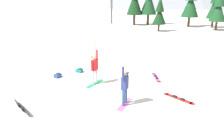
{
  "coord_description": "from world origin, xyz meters",
  "views": [
    {
      "loc": [
        2.73,
        -10.46,
        5.07
      ],
      "look_at": [
        0.2,
        1.43,
        1.0
      ],
      "focal_mm": 35.79,
      "sensor_mm": 36.0,
      "label": 1
    }
  ],
  "objects_px": {
    "snowboarder_foreground": "(125,86)",
    "backpack_teal": "(79,70)",
    "pine_tree_tall": "(160,13)",
    "trail_marker_pole": "(95,49)",
    "backpack_blue": "(58,75)",
    "pine_tree_broad": "(219,8)",
    "loose_snowboard_near_right": "(156,77)",
    "loose_snowboard_near_left": "(179,98)",
    "snowboarder_midground": "(95,69)",
    "pine_tree_twin": "(215,5)",
    "pine_tree_leaning": "(191,2)",
    "loose_snowboard_far_spare": "(21,107)"
  },
  "relations": [
    {
      "from": "snowboarder_foreground",
      "to": "pine_tree_broad",
      "type": "relative_size",
      "value": 0.33
    },
    {
      "from": "trail_marker_pole",
      "to": "snowboarder_foreground",
      "type": "bearing_deg",
      "value": -64.7
    },
    {
      "from": "loose_snowboard_near_left",
      "to": "backpack_blue",
      "type": "relative_size",
      "value": 2.91
    },
    {
      "from": "loose_snowboard_far_spare",
      "to": "backpack_teal",
      "type": "xyz_separation_m",
      "value": [
        0.77,
        5.7,
        -0.01
      ]
    },
    {
      "from": "snowboarder_foreground",
      "to": "pine_tree_twin",
      "type": "bearing_deg",
      "value": 71.86
    },
    {
      "from": "trail_marker_pole",
      "to": "pine_tree_broad",
      "type": "distance_m",
      "value": 23.5
    },
    {
      "from": "loose_snowboard_near_right",
      "to": "backpack_teal",
      "type": "distance_m",
      "value": 5.26
    },
    {
      "from": "snowboarder_midground",
      "to": "pine_tree_twin",
      "type": "xyz_separation_m",
      "value": [
        12.05,
        27.86,
        2.71
      ]
    },
    {
      "from": "backpack_teal",
      "to": "trail_marker_pole",
      "type": "height_order",
      "value": "trail_marker_pole"
    },
    {
      "from": "backpack_blue",
      "to": "loose_snowboard_near_left",
      "type": "bearing_deg",
      "value": -12.53
    },
    {
      "from": "loose_snowboard_far_spare",
      "to": "pine_tree_twin",
      "type": "relative_size",
      "value": 0.23
    },
    {
      "from": "pine_tree_broad",
      "to": "pine_tree_tall",
      "type": "distance_m",
      "value": 9.0
    },
    {
      "from": "snowboarder_foreground",
      "to": "backpack_teal",
      "type": "height_order",
      "value": "snowboarder_foreground"
    },
    {
      "from": "pine_tree_tall",
      "to": "loose_snowboard_near_left",
      "type": "bearing_deg",
      "value": -86.64
    },
    {
      "from": "snowboarder_foreground",
      "to": "pine_tree_tall",
      "type": "relative_size",
      "value": 0.4
    },
    {
      "from": "snowboarder_midground",
      "to": "snowboarder_foreground",
      "type": "bearing_deg",
      "value": -46.85
    },
    {
      "from": "loose_snowboard_far_spare",
      "to": "pine_tree_tall",
      "type": "relative_size",
      "value": 0.31
    },
    {
      "from": "loose_snowboard_far_spare",
      "to": "pine_tree_broad",
      "type": "height_order",
      "value": "pine_tree_broad"
    },
    {
      "from": "snowboarder_midground",
      "to": "loose_snowboard_near_left",
      "type": "bearing_deg",
      "value": -12.88
    },
    {
      "from": "trail_marker_pole",
      "to": "pine_tree_broad",
      "type": "xyz_separation_m",
      "value": [
        13.64,
        18.95,
        2.62
      ]
    },
    {
      "from": "loose_snowboard_near_right",
      "to": "loose_snowboard_near_left",
      "type": "xyz_separation_m",
      "value": [
        1.21,
        -2.92,
        0.0
      ]
    },
    {
      "from": "pine_tree_twin",
      "to": "snowboarder_foreground",
      "type": "bearing_deg",
      "value": -108.14
    },
    {
      "from": "pine_tree_broad",
      "to": "backpack_blue",
      "type": "bearing_deg",
      "value": -121.25
    },
    {
      "from": "trail_marker_pole",
      "to": "backpack_blue",
      "type": "bearing_deg",
      "value": -101.13
    },
    {
      "from": "pine_tree_broad",
      "to": "snowboarder_midground",
      "type": "bearing_deg",
      "value": -115.84
    },
    {
      "from": "backpack_teal",
      "to": "pine_tree_twin",
      "type": "distance_m",
      "value": 29.63
    },
    {
      "from": "snowboarder_midground",
      "to": "backpack_blue",
      "type": "distance_m",
      "value": 2.87
    },
    {
      "from": "loose_snowboard_near_left",
      "to": "pine_tree_leaning",
      "type": "height_order",
      "value": "pine_tree_leaning"
    },
    {
      "from": "pine_tree_leaning",
      "to": "pine_tree_tall",
      "type": "relative_size",
      "value": 1.51
    },
    {
      "from": "pine_tree_broad",
      "to": "pine_tree_tall",
      "type": "xyz_separation_m",
      "value": [
        -8.52,
        -2.82,
        -0.65
      ]
    },
    {
      "from": "pine_tree_tall",
      "to": "pine_tree_twin",
      "type": "bearing_deg",
      "value": 34.73
    },
    {
      "from": "snowboarder_midground",
      "to": "loose_snowboard_near_right",
      "type": "relative_size",
      "value": 1.12
    },
    {
      "from": "loose_snowboard_near_left",
      "to": "pine_tree_broad",
      "type": "height_order",
      "value": "pine_tree_broad"
    },
    {
      "from": "loose_snowboard_near_left",
      "to": "pine_tree_leaning",
      "type": "distance_m",
      "value": 29.64
    },
    {
      "from": "pine_tree_broad",
      "to": "trail_marker_pole",
      "type": "bearing_deg",
      "value": -125.74
    },
    {
      "from": "pine_tree_broad",
      "to": "pine_tree_tall",
      "type": "height_order",
      "value": "pine_tree_broad"
    },
    {
      "from": "backpack_teal",
      "to": "pine_tree_broad",
      "type": "xyz_separation_m",
      "value": [
        13.64,
        22.89,
        3.24
      ]
    },
    {
      "from": "backpack_blue",
      "to": "pine_tree_broad",
      "type": "height_order",
      "value": "pine_tree_broad"
    },
    {
      "from": "snowboarder_foreground",
      "to": "backpack_blue",
      "type": "height_order",
      "value": "snowboarder_foreground"
    },
    {
      "from": "loose_snowboard_near_right",
      "to": "pine_tree_leaning",
      "type": "distance_m",
      "value": 26.96
    },
    {
      "from": "pine_tree_broad",
      "to": "pine_tree_twin",
      "type": "xyz_separation_m",
      "value": [
        0.07,
        3.13,
        0.31
      ]
    },
    {
      "from": "loose_snowboard_near_left",
      "to": "loose_snowboard_far_spare",
      "type": "height_order",
      "value": "loose_snowboard_far_spare"
    },
    {
      "from": "pine_tree_tall",
      "to": "loose_snowboard_near_right",
      "type": "bearing_deg",
      "value": -89.61
    },
    {
      "from": "pine_tree_tall",
      "to": "pine_tree_twin",
      "type": "distance_m",
      "value": 10.5
    },
    {
      "from": "trail_marker_pole",
      "to": "pine_tree_tall",
      "type": "height_order",
      "value": "pine_tree_tall"
    },
    {
      "from": "backpack_blue",
      "to": "backpack_teal",
      "type": "relative_size",
      "value": 1.01
    },
    {
      "from": "backpack_blue",
      "to": "backpack_teal",
      "type": "distance_m",
      "value": 1.63
    },
    {
      "from": "backpack_blue",
      "to": "pine_tree_tall",
      "type": "relative_size",
      "value": 0.11
    },
    {
      "from": "backpack_blue",
      "to": "trail_marker_pole",
      "type": "height_order",
      "value": "trail_marker_pole"
    },
    {
      "from": "snowboarder_midground",
      "to": "loose_snowboard_near_right",
      "type": "xyz_separation_m",
      "value": [
        3.59,
        1.82,
        -0.95
      ]
    }
  ]
}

